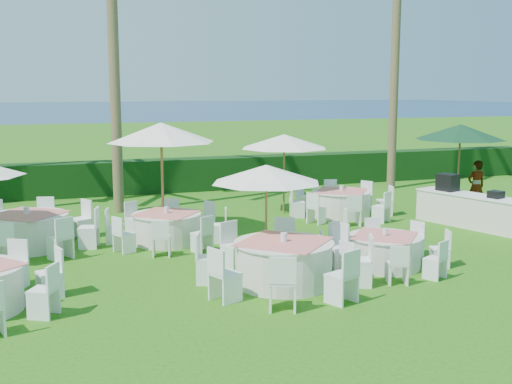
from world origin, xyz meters
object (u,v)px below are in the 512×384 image
banquet_table_b (284,262)px  banquet_table_e (167,227)px  banquet_table_c (384,250)px  umbrella_d (284,141)px  umbrella_b (266,174)px  umbrella_green (460,132)px  buffet_table (481,211)px  banquet_table_f (341,203)px  staff_person (476,187)px  umbrella_c (161,133)px  banquet_table_d (27,230)px

banquet_table_b → banquet_table_e: banquet_table_b is taller
banquet_table_c → umbrella_d: size_ratio=1.02×
umbrella_b → umbrella_green: size_ratio=0.87×
banquet_table_e → umbrella_green: size_ratio=1.09×
umbrella_green → buffet_table: size_ratio=0.69×
umbrella_d → umbrella_green: 5.37m
umbrella_green → banquet_table_b: bearing=-146.6°
banquet_table_c → buffet_table: size_ratio=0.69×
banquet_table_f → banquet_table_e: bearing=-164.2°
banquet_table_c → umbrella_green: 7.36m
banquet_table_e → banquet_table_f: 5.80m
umbrella_green → buffet_table: 3.06m
staff_person → buffet_table: bearing=57.9°
umbrella_b → umbrella_c: bearing=112.0°
banquet_table_d → banquet_table_e: bearing=-9.0°
umbrella_c → umbrella_green: size_ratio=1.08×
staff_person → umbrella_c: bearing=1.6°
banquet_table_c → umbrella_b: bearing=160.3°
banquet_table_f → umbrella_green: 4.25m
banquet_table_c → staff_person: bearing=37.7°
banquet_table_b → staff_person: bearing=30.6°
banquet_table_b → buffet_table: buffet_table is taller
banquet_table_b → umbrella_c: (-1.41, 5.01, 2.22)m
umbrella_c → umbrella_d: size_ratio=1.10×
banquet_table_b → umbrella_b: (0.09, 1.27, 1.56)m
banquet_table_e → buffet_table: (8.42, -1.18, 0.09)m
banquet_table_e → umbrella_b: (1.59, -2.84, 1.62)m
banquet_table_f → banquet_table_d: bearing=-173.1°
banquet_table_d → umbrella_d: bearing=15.5°
umbrella_b → umbrella_green: bearing=26.6°
banquet_table_d → banquet_table_b: bearing=-44.2°
banquet_table_b → umbrella_green: bearing=33.4°
banquet_table_c → banquet_table_d: banquet_table_d is taller
banquet_table_e → buffet_table: 8.50m
umbrella_c → staff_person: umbrella_c is taller
buffet_table → umbrella_green: bearing=69.2°
banquet_table_d → umbrella_d: size_ratio=1.25×
umbrella_b → umbrella_c: umbrella_c is taller
banquet_table_e → umbrella_d: umbrella_d is taller
banquet_table_f → umbrella_b: bearing=-132.1°
banquet_table_c → banquet_table_d: bearing=149.8°
umbrella_c → umbrella_d: bearing=22.5°
banquet_table_d → buffet_table: bearing=-8.3°
buffet_table → banquet_table_b: bearing=-157.1°
umbrella_green → umbrella_c: bearing=-179.4°
banquet_table_f → umbrella_c: bearing=-172.9°
buffet_table → staff_person: 2.40m
banquet_table_b → banquet_table_f: 7.00m
banquet_table_e → banquet_table_f: bearing=15.8°
umbrella_green → banquet_table_c: bearing=-138.3°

